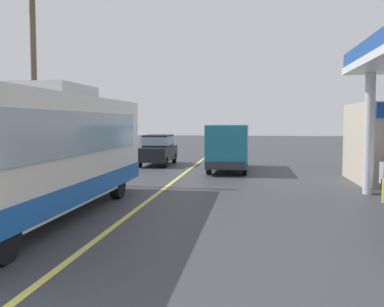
# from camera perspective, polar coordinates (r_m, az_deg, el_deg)

# --- Properties ---
(ground) EXTENTS (120.00, 120.00, 0.00)m
(ground) POSITION_cam_1_polar(r_m,az_deg,el_deg) (24.56, -0.36, -2.05)
(ground) COLOR #38383D
(lane_divider_stripe) EXTENTS (0.16, 50.00, 0.01)m
(lane_divider_stripe) POSITION_cam_1_polar(r_m,az_deg,el_deg) (19.66, -2.40, -3.58)
(lane_divider_stripe) COLOR #D8CC4C
(lane_divider_stripe) RESTS_ON ground
(coach_bus_main) EXTENTS (2.60, 11.04, 3.69)m
(coach_bus_main) POSITION_cam_1_polar(r_m,az_deg,el_deg) (12.80, -18.55, -0.17)
(coach_bus_main) COLOR silver
(coach_bus_main) RESTS_ON ground
(minibus_opposing_lane) EXTENTS (2.04, 6.13, 2.44)m
(minibus_opposing_lane) POSITION_cam_1_polar(r_m,az_deg,el_deg) (24.16, 4.70, 1.34)
(minibus_opposing_lane) COLOR teal
(minibus_opposing_lane) RESTS_ON ground
(car_trailing_behind_bus) EXTENTS (1.70, 4.20, 1.82)m
(car_trailing_behind_bus) POSITION_cam_1_polar(r_m,az_deg,el_deg) (27.18, -4.34, 0.67)
(car_trailing_behind_bus) COLOR black
(car_trailing_behind_bus) RESTS_ON ground
(utility_pole_roadside) EXTENTS (1.80, 0.24, 8.49)m
(utility_pole_roadside) POSITION_cam_1_polar(r_m,az_deg,el_deg) (20.14, -19.39, 9.00)
(utility_pole_roadside) COLOR brown
(utility_pole_roadside) RESTS_ON ground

